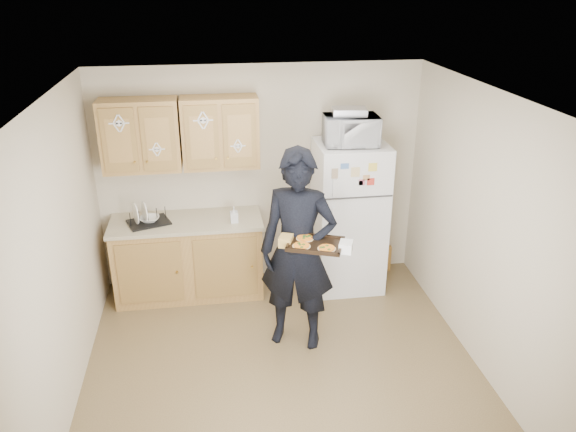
{
  "coord_description": "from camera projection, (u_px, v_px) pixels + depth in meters",
  "views": [
    {
      "loc": [
        -0.57,
        -4.18,
        3.36
      ],
      "look_at": [
        0.12,
        0.45,
        1.33
      ],
      "focal_mm": 35.0,
      "sensor_mm": 36.0,
      "label": 1
    }
  ],
  "objects": [
    {
      "name": "cereal_box",
      "position": [
        382.0,
        258.0,
        6.86
      ],
      "size": [
        0.2,
        0.07,
        0.32
      ],
      "primitive_type": "cube",
      "color": "#E1C44F",
      "rests_on": "floor"
    },
    {
      "name": "wall_front",
      "position": [
        327.0,
        392.0,
        3.08
      ],
      "size": [
        3.6,
        0.04,
        2.5
      ],
      "primitive_type": "cube",
      "color": "beige",
      "rests_on": "floor"
    },
    {
      "name": "floor",
      "position": [
        283.0,
        367.0,
        5.21
      ],
      "size": [
        3.6,
        3.6,
        0.0
      ],
      "primitive_type": "plane",
      "color": "brown",
      "rests_on": "ground"
    },
    {
      "name": "countertop",
      "position": [
        186.0,
        222.0,
        6.09
      ],
      "size": [
        1.64,
        0.64,
        0.04
      ],
      "primitive_type": "cube",
      "color": "#B2A889",
      "rests_on": "base_cabinet"
    },
    {
      "name": "person",
      "position": [
        298.0,
        251.0,
        5.22
      ],
      "size": [
        0.84,
        0.7,
        1.97
      ],
      "primitive_type": "imported",
      "rotation": [
        0.0,
        0.0,
        -0.37
      ],
      "color": "black",
      "rests_on": "floor"
    },
    {
      "name": "base_cabinet",
      "position": [
        189.0,
        259.0,
        6.26
      ],
      "size": [
        1.6,
        0.6,
        0.86
      ],
      "primitive_type": "cube",
      "color": "olive",
      "rests_on": "floor"
    },
    {
      "name": "foil_pan",
      "position": [
        350.0,
        112.0,
        5.79
      ],
      "size": [
        0.38,
        0.29,
        0.07
      ],
      "primitive_type": "cube",
      "rotation": [
        0.0,
        0.0,
        -0.14
      ],
      "color": "silver",
      "rests_on": "microwave"
    },
    {
      "name": "dish_rack",
      "position": [
        148.0,
        216.0,
        5.98
      ],
      "size": [
        0.5,
        0.44,
        0.17
      ],
      "primitive_type": "cube",
      "rotation": [
        0.0,
        0.0,
        0.34
      ],
      "color": "black",
      "rests_on": "countertop"
    },
    {
      "name": "pizza_front_right",
      "position": [
        327.0,
        248.0,
        4.8
      ],
      "size": [
        0.16,
        0.16,
        0.02
      ],
      "primitive_type": "cylinder",
      "color": "orange",
      "rests_on": "baking_tray"
    },
    {
      "name": "upper_cab_left",
      "position": [
        140.0,
        135.0,
        5.78
      ],
      "size": [
        0.8,
        0.33,
        0.75
      ],
      "primitive_type": "cube",
      "color": "olive",
      "rests_on": "wall_back"
    },
    {
      "name": "baking_tray",
      "position": [
        316.0,
        245.0,
        4.9
      ],
      "size": [
        0.57,
        0.49,
        0.04
      ],
      "primitive_type": "cube",
      "rotation": [
        0.0,
        0.0,
        -0.37
      ],
      "color": "black",
      "rests_on": "person"
    },
    {
      "name": "soap_bottle",
      "position": [
        234.0,
        215.0,
        6.0
      ],
      "size": [
        0.09,
        0.09,
        0.18
      ],
      "primitive_type": "imported",
      "rotation": [
        0.0,
        0.0,
        0.06
      ],
      "color": "white",
      "rests_on": "countertop"
    },
    {
      "name": "refrigerator",
      "position": [
        348.0,
        217.0,
        6.29
      ],
      "size": [
        0.75,
        0.7,
        1.7
      ],
      "primitive_type": "cube",
      "color": "white",
      "rests_on": "floor"
    },
    {
      "name": "pizza_front_left",
      "position": [
        301.0,
        246.0,
        4.84
      ],
      "size": [
        0.16,
        0.16,
        0.02
      ],
      "primitive_type": "cylinder",
      "color": "orange",
      "rests_on": "baking_tray"
    },
    {
      "name": "pizza_back_left",
      "position": [
        305.0,
        238.0,
        4.99
      ],
      "size": [
        0.16,
        0.16,
        0.02
      ],
      "primitive_type": "cylinder",
      "color": "orange",
      "rests_on": "baking_tray"
    },
    {
      "name": "wall_left",
      "position": [
        59.0,
        262.0,
        4.47
      ],
      "size": [
        0.04,
        3.6,
        2.5
      ],
      "primitive_type": "cube",
      "color": "beige",
      "rests_on": "floor"
    },
    {
      "name": "wall_back",
      "position": [
        260.0,
        176.0,
        6.34
      ],
      "size": [
        3.6,
        0.04,
        2.5
      ],
      "primitive_type": "cube",
      "color": "beige",
      "rests_on": "floor"
    },
    {
      "name": "upper_cab_right",
      "position": [
        220.0,
        132.0,
        5.89
      ],
      "size": [
        0.8,
        0.33,
        0.75
      ],
      "primitive_type": "cube",
      "color": "olive",
      "rests_on": "wall_back"
    },
    {
      "name": "ceiling",
      "position": [
        281.0,
        98.0,
        4.21
      ],
      "size": [
        3.6,
        3.6,
        0.0
      ],
      "primitive_type": "plane",
      "color": "white",
      "rests_on": "wall_back"
    },
    {
      "name": "wall_right",
      "position": [
        484.0,
        233.0,
        4.95
      ],
      "size": [
        0.04,
        3.6,
        2.5
      ],
      "primitive_type": "cube",
      "color": "beige",
      "rests_on": "floor"
    },
    {
      "name": "microwave",
      "position": [
        351.0,
        130.0,
        5.84
      ],
      "size": [
        0.58,
        0.41,
        0.31
      ],
      "primitive_type": "imported",
      "rotation": [
        0.0,
        0.0,
        -0.05
      ],
      "color": "white",
      "rests_on": "refrigerator"
    },
    {
      "name": "bowl",
      "position": [
        150.0,
        219.0,
        6.0
      ],
      "size": [
        0.22,
        0.22,
        0.05
      ],
      "primitive_type": "imported",
      "rotation": [
        0.0,
        0.0,
        -0.06
      ],
      "color": "white",
      "rests_on": "dish_rack"
    }
  ]
}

